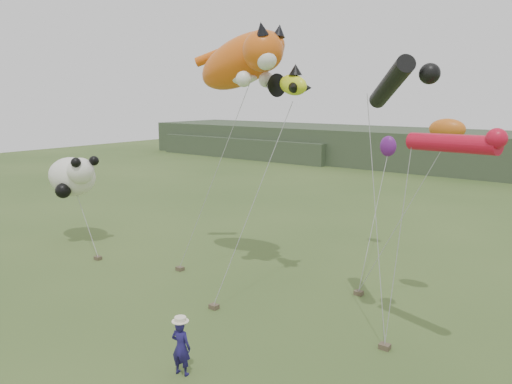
# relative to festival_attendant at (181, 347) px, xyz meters

# --- Properties ---
(ground) EXTENTS (120.00, 120.00, 0.00)m
(ground) POSITION_rel_festival_attendant_xyz_m (-0.50, 0.83, -0.81)
(ground) COLOR #385123
(ground) RESTS_ON ground
(headland) EXTENTS (90.00, 13.00, 4.00)m
(headland) POSITION_rel_festival_attendant_xyz_m (-3.61, 45.52, 1.11)
(headland) COLOR #2D3D28
(headland) RESTS_ON ground
(festival_attendant) EXTENTS (0.66, 0.51, 1.62)m
(festival_attendant) POSITION_rel_festival_attendant_xyz_m (0.00, 0.00, 0.00)
(festival_attendant) COLOR #1D1756
(festival_attendant) RESTS_ON ground
(sandbag_anchors) EXTENTS (14.71, 4.68, 0.17)m
(sandbag_anchors) POSITION_rel_festival_attendant_xyz_m (-2.70, 5.48, -0.73)
(sandbag_anchors) COLOR brown
(sandbag_anchors) RESTS_ON ground
(cat_kite) EXTENTS (5.70, 3.04, 3.34)m
(cat_kite) POSITION_rel_festival_attendant_xyz_m (-3.80, 7.72, 8.35)
(cat_kite) COLOR #E15E13
(cat_kite) RESTS_ON ground
(fish_kite) EXTENTS (2.50, 1.64, 1.25)m
(fish_kite) POSITION_rel_festival_attendant_xyz_m (-1.56, 7.31, 7.32)
(fish_kite) COLOR yellow
(fish_kite) RESTS_ON ground
(tube_kites) EXTENTS (4.86, 2.83, 2.74)m
(tube_kites) POSITION_rel_festival_attendant_xyz_m (4.34, 5.73, 6.59)
(tube_kites) COLOR black
(tube_kites) RESTS_ON ground
(panda_kite) EXTENTS (3.59, 2.32, 2.23)m
(panda_kite) POSITION_rel_festival_attendant_xyz_m (-13.98, 5.84, 2.74)
(panda_kite) COLOR white
(panda_kite) RESTS_ON ground
(misc_kites) EXTENTS (5.32, 5.98, 2.11)m
(misc_kites) POSITION_rel_festival_attendant_xyz_m (2.48, 10.83, 5.25)
(misc_kites) COLOR orange
(misc_kites) RESTS_ON ground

